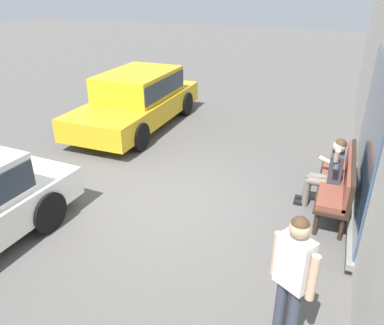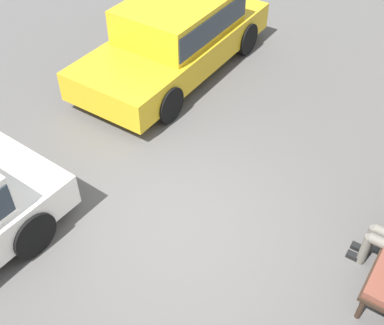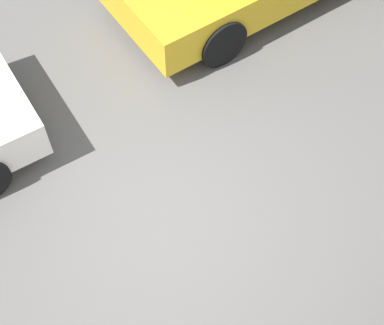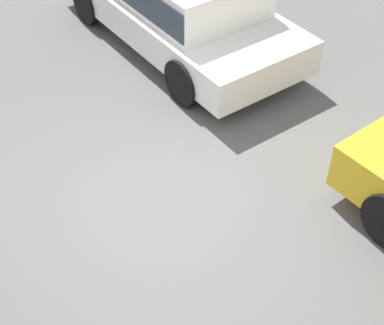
# 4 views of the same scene
# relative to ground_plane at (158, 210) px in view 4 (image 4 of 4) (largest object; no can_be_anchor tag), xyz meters

# --- Properties ---
(ground_plane) EXTENTS (60.00, 60.00, 0.00)m
(ground_plane) POSITION_rel_ground_plane_xyz_m (0.00, 0.00, 0.00)
(ground_plane) COLOR #565451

